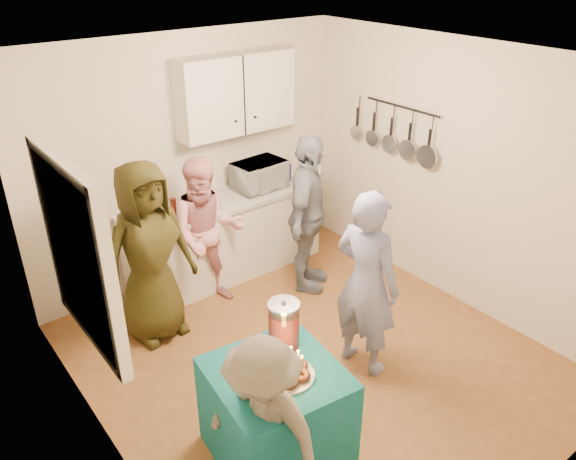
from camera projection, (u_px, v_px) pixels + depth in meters
floor at (312, 357)px, 5.06m from camera, size 4.00×4.00×0.00m
ceiling at (319, 62)px, 3.86m from camera, size 4.00×4.00×0.00m
back_wall at (191, 160)px, 5.86m from camera, size 3.60×3.60×0.00m
left_wall at (95, 311)px, 3.48m from camera, size 4.00×4.00×0.00m
right_wall at (456, 177)px, 5.45m from camera, size 4.00×4.00×0.00m
window_night at (76, 256)px, 3.59m from camera, size 0.04×1.00×1.20m
counter at (226, 239)px, 6.16m from camera, size 2.20×0.58×0.86m
countertop at (224, 201)px, 5.95m from camera, size 2.24×0.62×0.05m
upper_cabinet at (236, 94)px, 5.73m from camera, size 1.30×0.30×0.80m
pot_rack at (399, 131)px, 5.76m from camera, size 0.12×1.00×0.60m
microwave at (259, 175)px, 6.12m from camera, size 0.58×0.41×0.31m
party_table at (276, 413)px, 3.95m from camera, size 0.95×0.95×0.76m
donut_cake at (287, 365)px, 3.70m from camera, size 0.38×0.38×0.18m
punch_jar at (284, 326)px, 3.95m from camera, size 0.22×0.22×0.34m
man_birthday at (366, 284)px, 4.61m from camera, size 0.50×0.67×1.67m
woman_back_left at (149, 253)px, 5.00m from camera, size 0.89×0.62×1.73m
woman_back_center at (207, 234)px, 5.52m from camera, size 0.93×0.83×1.56m
woman_back_right at (307, 216)px, 5.73m from camera, size 1.03×0.94×1.69m
child_near_left at (264, 428)px, 3.48m from camera, size 0.69×0.95×1.31m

